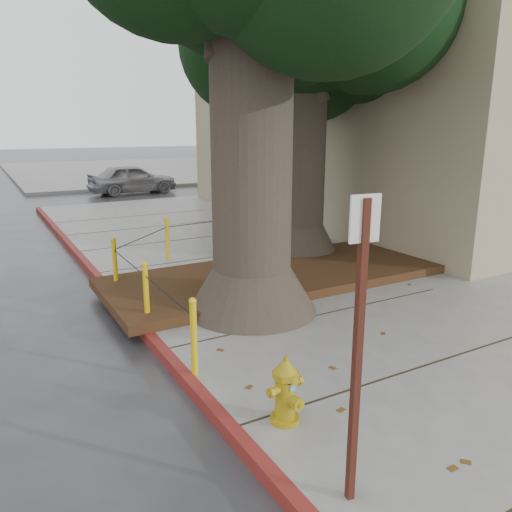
{
  "coord_description": "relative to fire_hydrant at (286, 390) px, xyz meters",
  "views": [
    {
      "loc": [
        -3.9,
        -3.8,
        2.98
      ],
      "look_at": [
        -0.37,
        2.45,
        1.1
      ],
      "focal_mm": 35.0,
      "sensor_mm": 36.0,
      "label": 1
    }
  ],
  "objects": [
    {
      "name": "car_silver",
      "position": [
        3.87,
        18.78,
        0.17
      ],
      "size": [
        3.93,
        1.71,
        1.32
      ],
      "primitive_type": "imported",
      "rotation": [
        0.0,
        0.0,
        1.61
      ],
      "color": "#97979B",
      "rests_on": "ground"
    },
    {
      "name": "building_side_grey",
      "position": [
        23.51,
        32.16,
        5.51
      ],
      "size": [
        12.0,
        14.0,
        12.0
      ],
      "primitive_type": "cube",
      "color": "slate",
      "rests_on": "ground"
    },
    {
      "name": "tree_far",
      "position": [
        4.15,
        5.48,
        4.53
      ],
      "size": [
        4.5,
        3.8,
        7.17
      ],
      "color": "#4C3F33",
      "rests_on": "sidewalk_main"
    },
    {
      "name": "building_corner",
      "position": [
        11.51,
        8.66,
        4.51
      ],
      "size": [
        12.0,
        13.0,
        10.0
      ],
      "primitive_type": "cube",
      "color": "tan",
      "rests_on": "ground"
    },
    {
      "name": "sidewalk_main",
      "position": [
        7.51,
        2.66,
        -0.41
      ],
      "size": [
        16.0,
        26.0,
        0.15
      ],
      "primitive_type": "cube",
      "color": "slate",
      "rests_on": "ground"
    },
    {
      "name": "bollard_ring",
      "position": [
        0.64,
        4.53,
        0.17
      ],
      "size": [
        3.79,
        5.39,
        0.95
      ],
      "color": "yellow",
      "rests_on": "sidewalk_main"
    },
    {
      "name": "curb_red",
      "position": [
        -0.49,
        2.66,
        -0.41
      ],
      "size": [
        0.14,
        26.0,
        0.16
      ],
      "primitive_type": "cube",
      "color": "maroon",
      "rests_on": "ground"
    },
    {
      "name": "sidewalk_far",
      "position": [
        7.51,
        30.16,
        -0.41
      ],
      "size": [
        16.0,
        20.0,
        0.15
      ],
      "primitive_type": "cube",
      "color": "slate",
      "rests_on": "ground"
    },
    {
      "name": "fire_hydrant",
      "position": [
        0.0,
        0.0,
        0.0
      ],
      "size": [
        0.37,
        0.35,
        0.7
      ],
      "rotation": [
        0.0,
        0.0,
        0.18
      ],
      "color": "#AF8F12",
      "rests_on": "sidewalk_main"
    },
    {
      "name": "ground",
      "position": [
        1.51,
        0.16,
        -0.49
      ],
      "size": [
        140.0,
        140.0,
        0.0
      ],
      "primitive_type": "plane",
      "color": "#28282B",
      "rests_on": "ground"
    },
    {
      "name": "building_side_white",
      "position": [
        17.51,
        26.16,
        4.01
      ],
      "size": [
        10.0,
        10.0,
        9.0
      ],
      "primitive_type": "cube",
      "color": "silver",
      "rests_on": "ground"
    },
    {
      "name": "car_red",
      "position": [
        9.62,
        18.26,
        0.18
      ],
      "size": [
        4.18,
        1.84,
        1.33
      ],
      "primitive_type": "imported",
      "rotation": [
        0.0,
        0.0,
        1.68
      ],
      "color": "maroon",
      "rests_on": "ground"
    },
    {
      "name": "planter_bed",
      "position": [
        2.41,
        4.06,
        -0.26
      ],
      "size": [
        6.4,
        2.6,
        0.16
      ],
      "primitive_type": "cube",
      "color": "black",
      "rests_on": "sidewalk_main"
    },
    {
      "name": "signpost",
      "position": [
        -0.12,
        -1.13,
        1.01
      ],
      "size": [
        0.24,
        0.06,
        2.39
      ],
      "rotation": [
        0.0,
        0.0,
        -0.12
      ],
      "color": "#471911",
      "rests_on": "sidewalk_main"
    }
  ]
}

